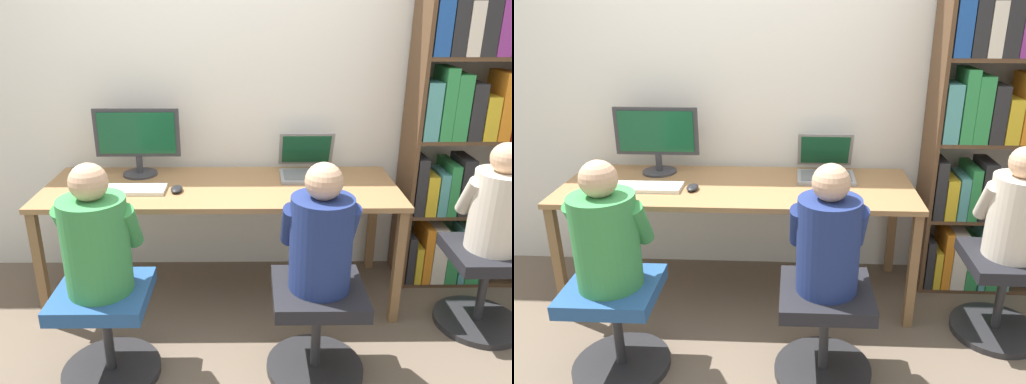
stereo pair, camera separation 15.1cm
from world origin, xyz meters
TOP-DOWN VIEW (x-y plane):
  - ground_plane at (0.00, 0.00)m, footprint 14.00×14.00m
  - wall_back at (0.00, 0.78)m, footprint 10.00×0.05m
  - desk at (0.00, 0.36)m, footprint 2.08×0.71m
  - desktop_monitor at (-0.52, 0.56)m, footprint 0.52×0.21m
  - laptop at (0.53, 0.55)m, footprint 0.35×0.36m
  - keyboard at (-0.54, 0.26)m, footprint 0.46×0.16m
  - computer_mouse_by_keyboard at (-0.25, 0.26)m, footprint 0.07×0.11m
  - office_chair_left at (-0.52, -0.39)m, footprint 0.49×0.49m
  - office_chair_right at (0.50, -0.38)m, footprint 0.49×0.49m
  - person_at_monitor at (-0.52, -0.39)m, footprint 0.37×0.32m
  - person_at_laptop at (0.50, -0.38)m, footprint 0.35×0.31m
  - bookshelf at (1.47, 0.52)m, footprint 0.76×0.33m
  - office_chair_side at (1.48, 0.00)m, footprint 0.49×0.49m
  - person_near_shelf at (1.48, 0.00)m, footprint 0.34×0.30m

SIDE VIEW (x-z plane):
  - ground_plane at x=0.00m, z-range 0.00..0.00m
  - office_chair_left at x=-0.52m, z-range 0.03..0.52m
  - office_chair_right at x=0.50m, z-range 0.03..0.52m
  - office_chair_side at x=1.48m, z-range 0.03..0.52m
  - desk at x=0.00m, z-range 0.30..1.03m
  - keyboard at x=-0.54m, z-range 0.73..0.75m
  - computer_mouse_by_keyboard at x=-0.25m, z-range 0.73..0.76m
  - person_near_shelf at x=1.48m, z-range 0.45..1.04m
  - person_at_monitor at x=-0.52m, z-range 0.44..1.06m
  - person_at_laptop at x=0.50m, z-range 0.45..1.06m
  - laptop at x=0.53m, z-range 0.66..0.91m
  - bookshelf at x=1.47m, z-range -0.02..1.93m
  - desktop_monitor at x=-0.52m, z-range 0.74..1.16m
  - wall_back at x=0.00m, z-range 0.00..2.60m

